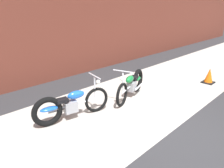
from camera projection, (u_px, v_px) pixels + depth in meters
name	position (u px, v px, depth m)	size (l,w,h in m)	color
ground_plane	(172.00, 132.00, 4.73)	(80.00, 80.00, 0.00)	#2D2D30
sidewalk_slab	(116.00, 107.00, 5.89)	(36.00, 3.50, 0.01)	#B2ADA3
motorcycle_blue	(67.00, 105.00, 5.09)	(1.99, 0.71, 1.03)	black
motorcycle_green	(132.00, 84.00, 6.51)	(1.93, 0.86, 1.03)	black
traffic_cone	(209.00, 76.00, 7.65)	(0.40, 0.40, 0.55)	orange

